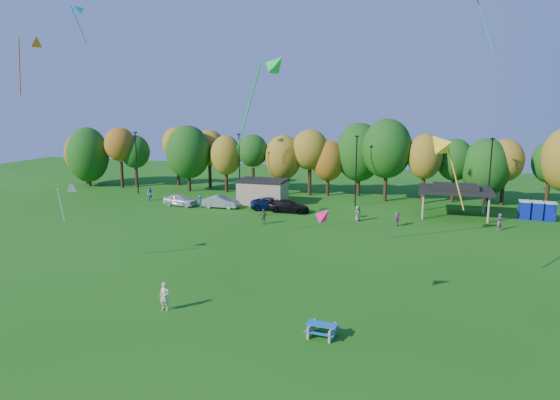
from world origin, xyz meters
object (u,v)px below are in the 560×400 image
(porta_potties, at_px, (537,210))
(picnic_table, at_px, (322,329))
(car_d, at_px, (289,206))
(car_c, at_px, (272,204))
(car_a, at_px, (180,200))
(car_b, at_px, (221,202))
(kite_flyer, at_px, (165,296))

(porta_potties, height_order, picnic_table, porta_potties)
(porta_potties, distance_m, car_d, 28.54)
(car_c, relative_size, car_d, 1.06)
(picnic_table, relative_size, car_d, 0.37)
(car_a, relative_size, car_c, 0.84)
(car_b, distance_m, car_c, 6.58)
(porta_potties, height_order, kite_flyer, porta_potties)
(kite_flyer, height_order, car_d, kite_flyer)
(kite_flyer, relative_size, car_a, 0.41)
(porta_potties, relative_size, car_a, 0.83)
(porta_potties, bearing_deg, car_d, -172.10)
(car_a, distance_m, car_c, 12.17)
(porta_potties, relative_size, kite_flyer, 2.01)
(kite_flyer, bearing_deg, car_a, 115.21)
(car_a, height_order, car_b, car_a)
(car_b, bearing_deg, porta_potties, -85.77)
(porta_potties, xyz_separation_m, car_b, (-37.28, -3.81, -0.33))
(kite_flyer, distance_m, car_b, 32.18)
(kite_flyer, distance_m, car_c, 31.89)
(picnic_table, bearing_deg, car_c, 116.93)
(porta_potties, relative_size, car_b, 0.81)
(car_d, bearing_deg, car_c, 69.16)
(kite_flyer, relative_size, car_d, 0.37)
(car_d, bearing_deg, car_b, 90.78)
(picnic_table, height_order, car_c, car_c)
(car_d, bearing_deg, porta_potties, -80.61)
(car_b, bearing_deg, kite_flyer, -165.22)
(car_a, distance_m, car_d, 14.61)
(picnic_table, xyz_separation_m, car_d, (-10.46, 31.55, 0.30))
(picnic_table, xyz_separation_m, kite_flyer, (-10.39, 0.80, 0.50))
(porta_potties, bearing_deg, kite_flyer, -129.12)
(car_b, xyz_separation_m, car_c, (6.51, 0.91, -0.02))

